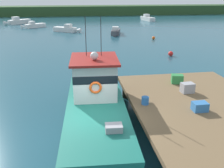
% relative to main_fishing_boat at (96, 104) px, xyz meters
% --- Properties ---
extents(ground_plane, '(200.00, 200.00, 0.00)m').
position_rel_main_fishing_boat_xyz_m(ground_plane, '(-0.23, -1.28, -1.01)').
color(ground_plane, '#1E4C5B').
extents(dock, '(6.00, 9.00, 1.20)m').
position_rel_main_fishing_boat_xyz_m(dock, '(4.57, -1.28, 0.07)').
color(dock, '#4C3D2D').
rests_on(dock, ground).
extents(main_fishing_boat, '(2.95, 9.88, 4.80)m').
position_rel_main_fishing_boat_xyz_m(main_fishing_boat, '(0.00, 0.00, 0.00)').
color(main_fishing_boat, '#196B5B').
rests_on(main_fishing_boat, ground).
extents(crate_single_by_cleat, '(0.60, 0.44, 0.37)m').
position_rel_main_fishing_boat_xyz_m(crate_single_by_cleat, '(4.17, -1.70, 0.38)').
color(crate_single_by_cleat, '#3370B2').
rests_on(crate_single_by_cleat, dock).
extents(crate_stack_mid_dock, '(0.69, 0.58, 0.47)m').
position_rel_main_fishing_boat_xyz_m(crate_stack_mid_dock, '(4.54, 1.60, 0.43)').
color(crate_stack_mid_dock, '#2D8442').
rests_on(crate_stack_mid_dock, dock).
extents(crate_stack_near_edge, '(0.63, 0.49, 0.48)m').
position_rel_main_fishing_boat_xyz_m(crate_stack_near_edge, '(4.52, 0.27, 0.43)').
color(crate_stack_near_edge, '#9E9EA3').
rests_on(crate_stack_near_edge, dock).
extents(bait_bucket, '(0.32, 0.32, 0.34)m').
position_rel_main_fishing_boat_xyz_m(bait_bucket, '(2.11, -0.74, 0.36)').
color(bait_bucket, '#2866B2').
rests_on(bait_bucket, dock).
extents(moored_boat_near_channel, '(4.48, 3.24, 1.19)m').
position_rel_main_fishing_boat_xyz_m(moored_boat_near_channel, '(-2.04, 29.67, -0.60)').
color(moored_boat_near_channel, white).
rests_on(moored_boat_near_channel, ground).
extents(moored_boat_off_the_point, '(1.93, 4.52, 1.13)m').
position_rel_main_fishing_boat_xyz_m(moored_boat_off_the_point, '(5.16, 26.07, -0.62)').
color(moored_boat_off_the_point, '#4C4C51').
rests_on(moored_boat_off_the_point, ground).
extents(moored_boat_far_right, '(2.13, 5.39, 1.34)m').
position_rel_main_fishing_boat_xyz_m(moored_boat_far_right, '(15.14, 44.02, -0.54)').
color(moored_boat_far_right, silver).
rests_on(moored_boat_far_right, ground).
extents(moored_boat_far_left, '(4.83, 4.35, 1.38)m').
position_rel_main_fishing_boat_xyz_m(moored_boat_far_left, '(-11.82, 41.66, -0.53)').
color(moored_boat_far_left, silver).
rests_on(moored_boat_far_left, ground).
extents(moored_boat_outer_mooring, '(4.06, 3.29, 1.12)m').
position_rel_main_fishing_boat_xyz_m(moored_boat_outer_mooring, '(-7.92, 35.50, -0.62)').
color(moored_boat_outer_mooring, white).
rests_on(moored_boat_outer_mooring, ground).
extents(mooring_buoy_spare_mooring, '(0.47, 0.47, 0.47)m').
position_rel_main_fishing_boat_xyz_m(mooring_buoy_spare_mooring, '(8.30, 12.05, -0.77)').
color(mooring_buoy_spare_mooring, red).
rests_on(mooring_buoy_spare_mooring, ground).
extents(mooring_buoy_channel_marker, '(0.41, 0.41, 0.41)m').
position_rel_main_fishing_boat_xyz_m(mooring_buoy_channel_marker, '(7.64, 5.20, -0.80)').
color(mooring_buoy_channel_marker, red).
rests_on(mooring_buoy_channel_marker, ground).
extents(mooring_buoy_outer, '(0.42, 0.42, 0.42)m').
position_rel_main_fishing_boat_xyz_m(mooring_buoy_outer, '(9.41, 21.08, -0.80)').
color(mooring_buoy_outer, '#EA5B19').
rests_on(mooring_buoy_outer, ground).
extents(far_shoreline, '(120.00, 8.00, 2.40)m').
position_rel_main_fishing_boat_xyz_m(far_shoreline, '(-0.23, 60.72, 0.19)').
color(far_shoreline, '#284723').
rests_on(far_shoreline, ground).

